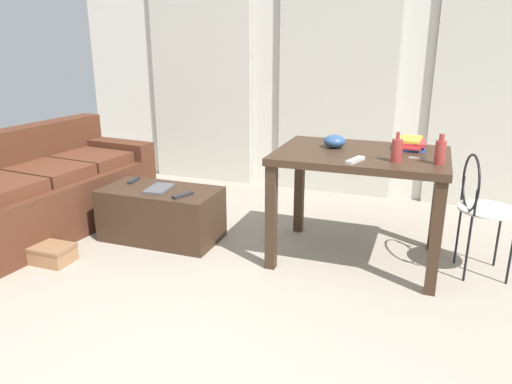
{
  "coord_description": "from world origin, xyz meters",
  "views": [
    {
      "loc": [
        0.93,
        -1.71,
        1.55
      ],
      "look_at": [
        -0.26,
        1.57,
        0.44
      ],
      "focal_mm": 34.1,
      "sensor_mm": 36.0,
      "label": 1
    }
  ],
  "objects": [
    {
      "name": "book_stack",
      "position": [
        0.8,
        1.84,
        0.83
      ],
      "size": [
        0.23,
        0.29,
        0.08
      ],
      "color": "#33519E",
      "rests_on": "craft_table"
    },
    {
      "name": "shoebox",
      "position": [
        -1.57,
        0.79,
        0.06
      ],
      "size": [
        0.34,
        0.22,
        0.13
      ],
      "color": "#996B47",
      "rests_on": "ground"
    },
    {
      "name": "wall_back",
      "position": [
        0.0,
        3.22,
        1.27
      ],
      "size": [
        5.79,
        0.1,
        2.53
      ],
      "primitive_type": "cube",
      "color": "silver",
      "rests_on": "ground"
    },
    {
      "name": "coffee_table",
      "position": [
        -1.02,
        1.45,
        0.21
      ],
      "size": [
        0.92,
        0.48,
        0.42
      ],
      "color": "#382619",
      "rests_on": "ground"
    },
    {
      "name": "tv_remote_secondary",
      "position": [
        -1.33,
        1.55,
        0.43
      ],
      "size": [
        0.06,
        0.16,
        0.02
      ],
      "primitive_type": "cube",
      "rotation": [
        0.0,
        0.0,
        0.13
      ],
      "color": "#232326",
      "rests_on": "coffee_table"
    },
    {
      "name": "curtains",
      "position": [
        0.0,
        3.14,
        1.12
      ],
      "size": [
        4.12,
        0.03,
        2.24
      ],
      "color": "beige",
      "rests_on": "ground"
    },
    {
      "name": "bowl",
      "position": [
        0.29,
        1.69,
        0.84
      ],
      "size": [
        0.16,
        0.16,
        0.09
      ],
      "primitive_type": "ellipsoid",
      "color": "#2D4C7A",
      "rests_on": "craft_table"
    },
    {
      "name": "bottle_near",
      "position": [
        0.74,
        1.42,
        0.87
      ],
      "size": [
        0.07,
        0.07,
        0.19
      ],
      "color": "#99332D",
      "rests_on": "craft_table"
    },
    {
      "name": "magazine",
      "position": [
        -1.02,
        1.43,
        0.43
      ],
      "size": [
        0.19,
        0.28,
        0.02
      ],
      "primitive_type": "cube",
      "rotation": [
        0.0,
        0.0,
        0.1
      ],
      "color": "#4C4C51",
      "rests_on": "coffee_table"
    },
    {
      "name": "wire_chair",
      "position": [
        1.28,
        1.65,
        0.53
      ],
      "size": [
        0.38,
        0.41,
        0.84
      ],
      "color": "silver",
      "rests_on": "ground"
    },
    {
      "name": "tv_remote_primary",
      "position": [
        -0.76,
        1.34,
        0.43
      ],
      "size": [
        0.11,
        0.18,
        0.02
      ],
      "primitive_type": "cube",
      "rotation": [
        0.0,
        0.0,
        -0.39
      ],
      "color": "#232326",
      "rests_on": "coffee_table"
    },
    {
      "name": "tv_remote_on_table",
      "position": [
        0.5,
        1.32,
        0.81
      ],
      "size": [
        0.1,
        0.19,
        0.02
      ],
      "primitive_type": "cube",
      "rotation": [
        0.0,
        0.0,
        -0.32
      ],
      "color": "#B7B7B2",
      "rests_on": "craft_table"
    },
    {
      "name": "craft_table",
      "position": [
        0.49,
        1.62,
        0.68
      ],
      "size": [
        1.16,
        0.83,
        0.8
      ],
      "color": "#382619",
      "rests_on": "ground"
    },
    {
      "name": "ground_plane",
      "position": [
        0.0,
        1.21,
        0.0
      ],
      "size": [
        7.74,
        7.74,
        0.0
      ],
      "primitive_type": "plane",
      "color": "gray"
    },
    {
      "name": "couch",
      "position": [
        -2.08,
        1.33,
        0.32
      ],
      "size": [
        1.02,
        1.93,
        0.82
      ],
      "color": "#4C2819",
      "rests_on": "ground"
    },
    {
      "name": "bottle_far",
      "position": [
        1.0,
        1.44,
        0.88
      ],
      "size": [
        0.07,
        0.07,
        0.19
      ],
      "color": "#99332D",
      "rests_on": "craft_table"
    },
    {
      "name": "scissors",
      "position": [
        0.88,
        1.57,
        0.8
      ],
      "size": [
        0.11,
        0.05,
        0.0
      ],
      "color": "#9EA0A5",
      "rests_on": "craft_table"
    }
  ]
}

